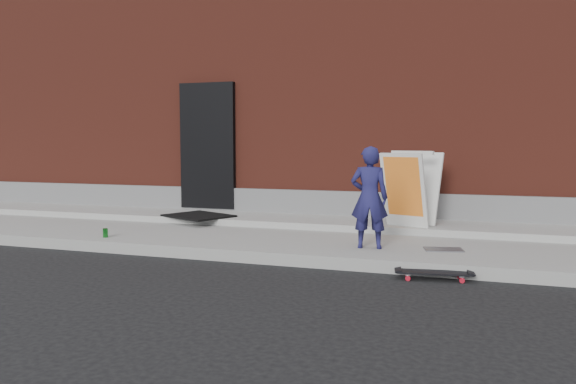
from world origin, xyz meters
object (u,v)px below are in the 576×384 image
at_px(skateboard, 434,273).
at_px(soda_can, 105,233).
at_px(pizza_sign, 411,188).
at_px(child, 369,197).

bearing_deg(skateboard, soda_can, 174.64).
bearing_deg(pizza_sign, skateboard, -77.28).
distance_m(child, soda_can, 3.67).
relative_size(child, pizza_sign, 1.16).
relative_size(child, soda_can, 10.11).
bearing_deg(child, skateboard, 129.33).
height_order(child, pizza_sign, child).
bearing_deg(soda_can, skateboard, -5.36).
bearing_deg(soda_can, child, 5.99).
height_order(skateboard, pizza_sign, pizza_sign).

